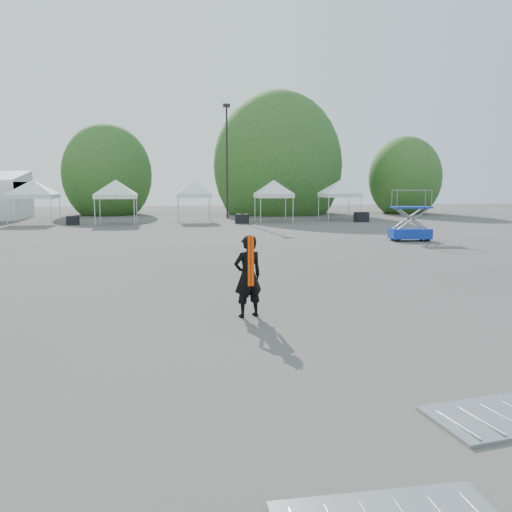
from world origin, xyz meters
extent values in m
plane|color=#474442|center=(0.00, 0.00, 0.00)|extent=(120.00, 120.00, 0.00)
cylinder|color=black|center=(3.00, 32.00, 4.75)|extent=(0.16, 0.16, 9.50)
cube|color=black|center=(3.00, 32.00, 9.65)|extent=(0.60, 0.25, 0.30)
cylinder|color=#382314|center=(-8.00, 40.00, 1.14)|extent=(0.36, 0.36, 2.27)
ellipsoid|color=#244B19|center=(-8.00, 40.00, 3.94)|extent=(4.16, 4.16, 4.78)
cylinder|color=#382314|center=(9.00, 39.00, 1.40)|extent=(0.36, 0.36, 2.80)
ellipsoid|color=#244B19|center=(9.00, 39.00, 4.85)|extent=(5.12, 5.12, 5.89)
cylinder|color=#382314|center=(22.00, 37.00, 1.05)|extent=(0.36, 0.36, 2.10)
ellipsoid|color=#244B19|center=(22.00, 37.00, 3.64)|extent=(3.84, 3.84, 4.42)
cylinder|color=silver|center=(-13.64, 27.09, 1.00)|extent=(0.06, 0.06, 2.00)
cylinder|color=silver|center=(-10.61, 27.09, 1.00)|extent=(0.06, 0.06, 2.00)
cylinder|color=silver|center=(-13.64, 30.13, 1.00)|extent=(0.06, 0.06, 2.00)
cylinder|color=silver|center=(-10.61, 30.13, 1.00)|extent=(0.06, 0.06, 2.00)
cube|color=white|center=(-12.12, 28.61, 2.08)|extent=(3.24, 3.24, 0.30)
pyramid|color=white|center=(-12.12, 28.61, 3.33)|extent=(4.58, 4.58, 1.10)
cylinder|color=silver|center=(-7.31, 25.77, 1.00)|extent=(0.06, 0.06, 2.00)
cylinder|color=silver|center=(-4.53, 25.77, 1.00)|extent=(0.06, 0.06, 2.00)
cylinder|color=silver|center=(-7.31, 28.55, 1.00)|extent=(0.06, 0.06, 2.00)
cylinder|color=silver|center=(-4.53, 28.55, 1.00)|extent=(0.06, 0.06, 2.00)
cube|color=white|center=(-5.92, 27.16, 2.08)|extent=(2.98, 2.98, 0.30)
pyramid|color=white|center=(-5.92, 27.16, 3.33)|extent=(4.22, 4.22, 1.10)
cylinder|color=silver|center=(-1.31, 27.67, 1.00)|extent=(0.06, 0.06, 2.00)
cylinder|color=silver|center=(1.20, 27.67, 1.00)|extent=(0.06, 0.06, 2.00)
cylinder|color=silver|center=(-1.31, 30.17, 1.00)|extent=(0.06, 0.06, 2.00)
cylinder|color=silver|center=(1.20, 30.17, 1.00)|extent=(0.06, 0.06, 2.00)
cube|color=white|center=(-0.05, 28.92, 2.08)|extent=(2.71, 2.71, 0.30)
pyramid|color=white|center=(-0.05, 28.92, 3.33)|extent=(3.83, 3.83, 1.10)
cylinder|color=silver|center=(4.90, 26.10, 1.00)|extent=(0.06, 0.06, 2.00)
cylinder|color=silver|center=(7.47, 26.10, 1.00)|extent=(0.06, 0.06, 2.00)
cylinder|color=silver|center=(4.90, 28.67, 1.00)|extent=(0.06, 0.06, 2.00)
cylinder|color=silver|center=(7.47, 28.67, 1.00)|extent=(0.06, 0.06, 2.00)
cube|color=white|center=(6.19, 27.39, 2.08)|extent=(2.77, 2.77, 0.30)
pyramid|color=white|center=(6.19, 27.39, 3.33)|extent=(3.92, 3.92, 1.10)
cylinder|color=silver|center=(10.69, 27.18, 1.00)|extent=(0.06, 0.06, 2.00)
cylinder|color=silver|center=(13.43, 27.18, 1.00)|extent=(0.06, 0.06, 2.00)
cylinder|color=silver|center=(10.69, 29.92, 1.00)|extent=(0.06, 0.06, 2.00)
cylinder|color=silver|center=(13.43, 29.92, 1.00)|extent=(0.06, 0.06, 2.00)
cube|color=white|center=(12.06, 28.55, 2.08)|extent=(2.94, 2.94, 0.30)
pyramid|color=white|center=(12.06, 28.55, 3.33)|extent=(4.16, 4.16, 1.10)
imported|color=black|center=(-0.26, -0.82, 0.93)|extent=(0.78, 0.63, 1.86)
cube|color=#FF4005|center=(-0.26, -1.01, 1.30)|extent=(0.15, 0.02, 1.12)
cube|color=#0C45A8|center=(10.60, 12.94, 0.39)|extent=(2.20, 1.30, 0.52)
cube|color=#0C45A8|center=(10.60, 12.94, 1.78)|extent=(2.11, 1.24, 0.09)
cylinder|color=black|center=(9.77, 12.61, 0.16)|extent=(0.33, 0.17, 0.31)
cylinder|color=black|center=(11.32, 12.41, 0.16)|extent=(0.33, 0.17, 0.31)
cylinder|color=black|center=(9.88, 13.47, 0.16)|extent=(0.33, 0.17, 0.31)
cylinder|color=black|center=(11.43, 13.27, 0.16)|extent=(0.33, 0.17, 0.31)
cube|color=#A6A9AE|center=(2.33, -6.26, 0.02)|extent=(2.22, 1.30, 0.05)
cube|color=black|center=(-9.07, 26.95, 0.33)|extent=(0.84, 0.66, 0.65)
cube|color=black|center=(3.49, 26.26, 0.37)|extent=(1.14, 1.01, 0.74)
cube|color=black|center=(13.17, 26.32, 0.39)|extent=(1.09, 0.90, 0.78)
camera|label=1|loc=(-1.93, -11.68, 2.97)|focal=35.00mm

